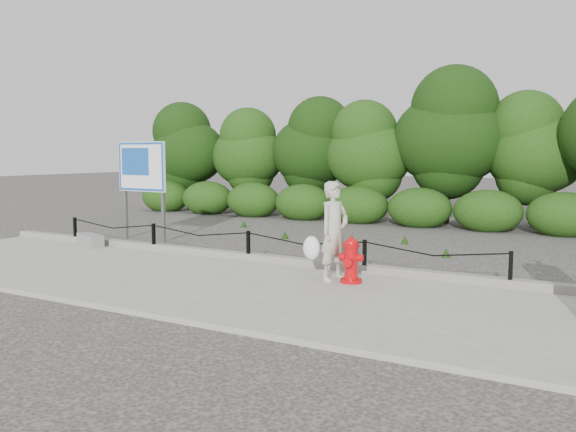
{
  "coord_description": "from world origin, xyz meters",
  "views": [
    {
      "loc": [
        6.69,
        -10.02,
        2.24
      ],
      "look_at": [
        0.8,
        0.2,
        1.0
      ],
      "focal_mm": 38.0,
      "sensor_mm": 36.0,
      "label": 1
    }
  ],
  "objects_px": {
    "fire_hydrant": "(351,260)",
    "advertising_sign": "(142,171)",
    "pedestrian": "(333,232)",
    "concrete_block": "(90,240)"
  },
  "relations": [
    {
      "from": "pedestrian",
      "to": "concrete_block",
      "type": "xyz_separation_m",
      "value": [
        -6.5,
        0.62,
        -0.68
      ]
    },
    {
      "from": "fire_hydrant",
      "to": "pedestrian",
      "type": "bearing_deg",
      "value": 171.66
    },
    {
      "from": "fire_hydrant",
      "to": "advertising_sign",
      "type": "height_order",
      "value": "advertising_sign"
    },
    {
      "from": "fire_hydrant",
      "to": "pedestrian",
      "type": "relative_size",
      "value": 0.46
    },
    {
      "from": "pedestrian",
      "to": "fire_hydrant",
      "type": "bearing_deg",
      "value": -74.18
    },
    {
      "from": "concrete_block",
      "to": "advertising_sign",
      "type": "distance_m",
      "value": 2.31
    },
    {
      "from": "fire_hydrant",
      "to": "concrete_block",
      "type": "height_order",
      "value": "fire_hydrant"
    },
    {
      "from": "fire_hydrant",
      "to": "concrete_block",
      "type": "distance_m",
      "value": 6.87
    },
    {
      "from": "fire_hydrant",
      "to": "advertising_sign",
      "type": "bearing_deg",
      "value": 153.55
    },
    {
      "from": "advertising_sign",
      "to": "concrete_block",
      "type": "bearing_deg",
      "value": -89.07
    }
  ]
}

